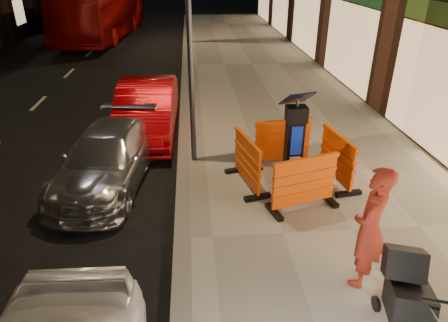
{
  "coord_description": "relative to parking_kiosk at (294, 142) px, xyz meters",
  "views": [
    {
      "loc": [
        0.26,
        -5.53,
        4.45
      ],
      "look_at": [
        0.8,
        1.0,
        1.1
      ],
      "focal_mm": 32.0,
      "sensor_mm": 36.0,
      "label": 1
    }
  ],
  "objects": [
    {
      "name": "sidewalk",
      "position": [
        0.71,
        -1.72,
        -1.03
      ],
      "size": [
        6.0,
        60.0,
        0.15
      ],
      "primitive_type": "cube",
      "color": "gray",
      "rests_on": "ground"
    },
    {
      "name": "ground_plane",
      "position": [
        -2.29,
        -1.72,
        -1.11
      ],
      "size": [
        120.0,
        120.0,
        0.0
      ],
      "primitive_type": "plane",
      "color": "black",
      "rests_on": "ground"
    },
    {
      "name": "car_red",
      "position": [
        -3.29,
        3.34,
        -1.11
      ],
      "size": [
        1.6,
        4.39,
        1.44
      ],
      "primitive_type": "imported",
      "rotation": [
        0.0,
        0.0,
        -0.02
      ],
      "color": "#A1050C",
      "rests_on": "ground"
    },
    {
      "name": "man",
      "position": [
        0.37,
        -2.92,
        -0.01
      ],
      "size": [
        0.78,
        0.82,
        1.89
      ],
      "primitive_type": "imported",
      "rotation": [
        0.0,
        0.0,
        -2.24
      ],
      "color": "#A22B1C",
      "rests_on": "sidewalk"
    },
    {
      "name": "barrier_bldgside",
      "position": [
        0.95,
        0.0,
        -0.42
      ],
      "size": [
        0.78,
        1.44,
        1.07
      ],
      "primitive_type": "cube",
      "rotation": [
        0.0,
        0.0,
        1.74
      ],
      "color": "#FF5509",
      "rests_on": "sidewalk"
    },
    {
      "name": "street_lamp_mid",
      "position": [
        -2.04,
        1.28,
        2.04
      ],
      "size": [
        0.12,
        0.12,
        6.0
      ],
      "primitive_type": "cylinder",
      "color": "#3F3F44",
      "rests_on": "sidewalk"
    },
    {
      "name": "barrier_back",
      "position": [
        0.0,
        0.95,
        -0.42
      ],
      "size": [
        1.44,
        0.76,
        1.07
      ],
      "primitive_type": "cube",
      "rotation": [
        0.0,
        0.0,
        0.15
      ],
      "color": "#FF5509",
      "rests_on": "sidewalk"
    },
    {
      "name": "car_silver",
      "position": [
        -3.91,
        0.65,
        -1.11
      ],
      "size": [
        2.22,
        4.26,
        1.18
      ],
      "primitive_type": "imported",
      "rotation": [
        0.0,
        0.0,
        -0.14
      ],
      "color": "#BABABF",
      "rests_on": "ground"
    },
    {
      "name": "bus_doubledecker",
      "position": [
        -7.24,
        19.06,
        -1.11
      ],
      "size": [
        3.68,
        11.88,
        3.26
      ],
      "primitive_type": "imported",
      "rotation": [
        0.0,
        0.0,
        -0.08
      ],
      "color": "#910607",
      "rests_on": "ground"
    },
    {
      "name": "stroller",
      "position": [
        0.57,
        -3.82,
        -0.42
      ],
      "size": [
        0.8,
        0.99,
        1.07
      ],
      "primitive_type": "cube",
      "rotation": [
        0.0,
        0.0,
        -0.32
      ],
      "color": "black",
      "rests_on": "sidewalk"
    },
    {
      "name": "barrier_front",
      "position": [
        0.0,
        -0.95,
        -0.42
      ],
      "size": [
        1.47,
        0.93,
        1.07
      ],
      "primitive_type": "cube",
      "rotation": [
        0.0,
        0.0,
        0.29
      ],
      "color": "#FF5509",
      "rests_on": "sidewalk"
    },
    {
      "name": "kerb",
      "position": [
        -2.29,
        -1.72,
        -1.03
      ],
      "size": [
        0.3,
        60.0,
        0.15
      ],
      "primitive_type": "cube",
      "color": "slate",
      "rests_on": "ground"
    },
    {
      "name": "barrier_kerbside",
      "position": [
        -0.95,
        0.0,
        -0.42
      ],
      "size": [
        0.87,
        1.46,
        1.07
      ],
      "primitive_type": "cube",
      "rotation": [
        0.0,
        0.0,
        1.81
      ],
      "color": "#FF5509",
      "rests_on": "sidewalk"
    },
    {
      "name": "parking_kiosk",
      "position": [
        0.0,
        0.0,
        0.0
      ],
      "size": [
        0.71,
        0.71,
        1.91
      ],
      "primitive_type": "cube",
      "rotation": [
        0.0,
        0.0,
        0.2
      ],
      "color": "black",
      "rests_on": "sidewalk"
    }
  ]
}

